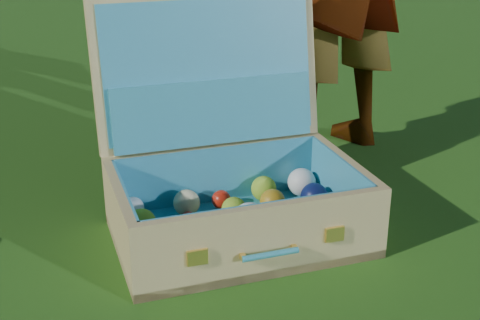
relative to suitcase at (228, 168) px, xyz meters
name	(u,v)px	position (x,y,z in m)	size (l,w,h in m)	color
ground	(193,263)	(-0.08, -0.21, -0.17)	(60.00, 60.00, 0.00)	#215114
suitcase	(228,168)	(0.00, 0.00, 0.00)	(0.81, 0.76, 0.62)	tan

